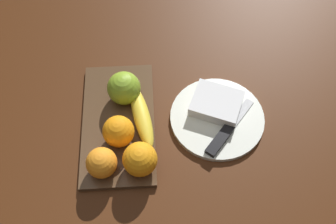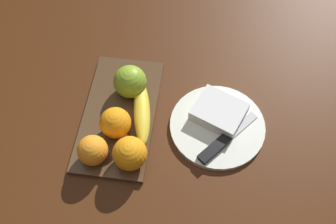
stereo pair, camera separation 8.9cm
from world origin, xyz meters
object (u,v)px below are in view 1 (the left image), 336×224
Objects in this scene: fruit_tray at (119,123)px; knife at (224,135)px; orange_near_banana at (102,163)px; orange_center at (140,159)px; folded_napkin at (216,103)px; apple at (124,88)px; dinner_plate at (217,118)px; banana at (142,117)px; orange_near_apple at (118,131)px.

knife reaches higher than fruit_tray.
orange_near_banana is 0.89× the size of orange_center.
folded_napkin is at bearing -51.47° from orange_center.
dinner_plate is (-0.07, -0.22, -0.05)m from apple.
orange_center reaches higher than folded_napkin.
banana is at bearing 90.72° from dinner_plate.
orange_near_apple is 0.24m from dinner_plate.
orange_near_apple is (-0.05, -0.00, 0.04)m from fruit_tray.
orange_center is (-0.18, -0.03, -0.00)m from apple.
orange_near_banana reaches higher than knife.
apple is 1.18× the size of orange_near_banana.
banana reaches higher than dinner_plate.
orange_near_banana is at bearing 165.72° from fruit_tray.
orange_near_banana is at bearing -47.81° from banana.
apple is at bearing 80.09° from folded_napkin.
orange_near_banana reaches higher than dinner_plate.
orange_center is at bearing 122.77° from dinner_plate.
apple is at bearing -6.24° from orange_near_apple.
dinner_plate is (0.00, -0.18, -0.03)m from banana.
orange_near_apple reaches higher than knife.
folded_napkin is 0.08m from knife.
knife is at bearing -76.13° from orange_near_banana.
orange_center reaches higher than dinner_plate.
orange_near_apple is at bearing 173.76° from apple.
orange_near_banana is (-0.18, 0.05, -0.01)m from apple.
folded_napkin reaches higher than fruit_tray.
folded_napkin is (0.03, -0.18, -0.01)m from banana.
orange_near_banana is at bearing 154.13° from orange_near_apple.
dinner_plate is 1.96× the size of folded_napkin.
orange_center is 0.66× the size of folded_napkin.
orange_center reaches higher than fruit_tray.
banana is 0.19m from knife.
orange_near_apple is 0.24m from folded_napkin.
orange_near_banana is at bearing 91.22° from orange_center.
orange_near_apple is 0.47× the size of knife.
orange_near_apple is 0.24m from knife.
fruit_tray is at bearing -14.28° from orange_near_banana.
orange_near_banana is at bearing 114.35° from dinner_plate.
orange_center reaches higher than banana.
orange_near_banana is 0.29m from dinner_plate.
knife is (-0.05, -0.24, 0.01)m from fruit_tray.
dinner_plate is at bearing 180.00° from folded_napkin.
apple reaches higher than dinner_plate.
orange_center is at bearing -14.06° from banana.
apple is 0.11m from orange_near_apple.
knife is at bearing -71.06° from orange_center.
fruit_tray is 0.14m from orange_center.
banana is 0.12m from orange_center.
apple reaches higher than orange_near_banana.
banana is at bearing 114.76° from knife.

